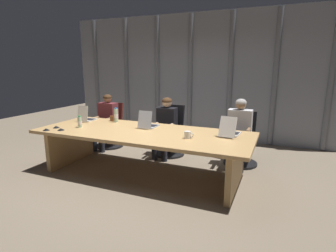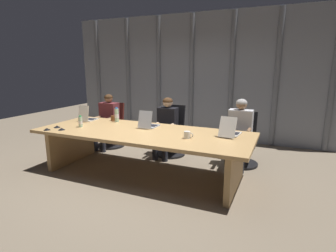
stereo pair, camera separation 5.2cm
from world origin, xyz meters
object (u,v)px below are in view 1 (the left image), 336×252
(office_chair_left_mid, at_px, (170,136))
(coffee_mug_near, at_px, (188,135))
(person_left_mid, at_px, (165,124))
(laptop_left_mid, at_px, (148,124))
(person_left_end, at_px, (106,118))
(conference_mic_left_side, at_px, (46,129))
(office_chair_center, at_px, (242,145))
(water_bottle_primary, at_px, (80,122))
(coffee_mug_far, at_px, (113,118))
(laptop_center, at_px, (230,132))
(person_center, at_px, (239,129))
(laptop_left_end, at_px, (87,118))
(conference_mic_right_side, at_px, (56,127))
(water_bottle_secondary, at_px, (116,115))
(office_chair_left_end, at_px, (110,130))
(conference_mic_middle, at_px, (61,129))

(office_chair_left_mid, distance_m, coffee_mug_near, 1.55)
(person_left_mid, relative_size, coffee_mug_near, 8.12)
(laptop_left_mid, height_order, person_left_end, person_left_end)
(conference_mic_left_side, bearing_deg, office_chair_center, 30.61)
(coffee_mug_near, bearing_deg, water_bottle_primary, -178.77)
(coffee_mug_far, distance_m, conference_mic_left_side, 1.21)
(laptop_center, distance_m, water_bottle_primary, 2.50)
(person_left_mid, bearing_deg, office_chair_left_mid, 165.15)
(coffee_mug_far, bearing_deg, person_left_end, 136.78)
(person_left_end, xyz_separation_m, person_center, (2.79, 0.01, 0.03))
(laptop_left_end, bearing_deg, conference_mic_left_side, 168.17)
(conference_mic_right_side, bearing_deg, coffee_mug_near, 5.84)
(laptop_left_mid, relative_size, conference_mic_left_side, 3.49)
(office_chair_center, height_order, coffee_mug_near, office_chair_center)
(water_bottle_secondary, xyz_separation_m, conference_mic_left_side, (-0.68, -1.01, -0.11))
(laptop_left_mid, height_order, office_chair_left_mid, laptop_left_mid)
(office_chair_left_end, distance_m, conference_mic_middle, 1.66)
(laptop_left_mid, height_order, office_chair_center, laptop_left_mid)
(person_left_end, bearing_deg, coffee_mug_near, 65.96)
(office_chair_center, height_order, conference_mic_right_side, office_chair_center)
(laptop_left_mid, distance_m, office_chair_center, 1.74)
(person_left_end, distance_m, person_left_mid, 1.39)
(laptop_center, height_order, person_left_mid, person_left_mid)
(person_left_end, relative_size, conference_mic_left_side, 10.55)
(laptop_left_end, bearing_deg, coffee_mug_near, -106.00)
(person_center, relative_size, water_bottle_secondary, 4.38)
(laptop_left_mid, bearing_deg, office_chair_left_mid, -3.31)
(office_chair_center, xyz_separation_m, water_bottle_secondary, (-2.21, -0.69, 0.50))
(laptop_left_end, height_order, person_left_mid, person_left_mid)
(laptop_center, distance_m, person_left_end, 2.85)
(person_left_mid, distance_m, conference_mic_left_side, 2.11)
(person_left_end, height_order, water_bottle_primary, person_left_end)
(laptop_left_end, xyz_separation_m, person_center, (2.73, 0.68, -0.11))
(coffee_mug_far, distance_m, conference_mic_middle, 1.03)
(laptop_left_mid, height_order, water_bottle_primary, laptop_left_mid)
(laptop_left_end, height_order, laptop_left_mid, laptop_left_end)
(laptop_center, distance_m, coffee_mug_near, 0.68)
(office_chair_center, height_order, conference_mic_left_side, office_chair_center)
(water_bottle_secondary, bearing_deg, person_left_mid, 34.90)
(person_left_end, distance_m, conference_mic_right_side, 1.34)
(person_left_mid, bearing_deg, office_chair_left_end, -97.28)
(laptop_left_end, distance_m, water_bottle_secondary, 0.58)
(coffee_mug_near, xyz_separation_m, coffee_mug_far, (-1.73, 0.64, -0.01))
(conference_mic_left_side, height_order, conference_mic_right_side, same)
(office_chair_center, distance_m, water_bottle_secondary, 2.37)
(office_chair_left_end, bearing_deg, office_chair_left_mid, 91.41)
(office_chair_left_mid, bearing_deg, water_bottle_secondary, -47.99)
(office_chair_left_mid, relative_size, coffee_mug_near, 6.91)
(coffee_mug_near, bearing_deg, laptop_left_end, 168.59)
(person_left_end, distance_m, water_bottle_primary, 1.20)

